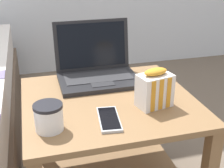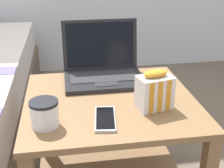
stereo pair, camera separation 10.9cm
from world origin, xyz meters
name	(u,v)px [view 2 (the right image)]	position (x,y,z in m)	size (l,w,h in m)	color
bedside_table	(110,138)	(0.00, 0.00, 0.32)	(0.63, 0.58, 0.49)	olive
laptop	(103,68)	(0.00, 0.20, 0.54)	(0.33, 0.26, 0.23)	black
mug_front_left	(45,112)	(-0.23, -0.15, 0.54)	(0.09, 0.13, 0.09)	white
snack_bag	(155,91)	(0.14, -0.09, 0.56)	(0.13, 0.10, 0.14)	white
cell_phone	(105,119)	(-0.04, -0.15, 0.50)	(0.09, 0.17, 0.01)	#B7BABC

